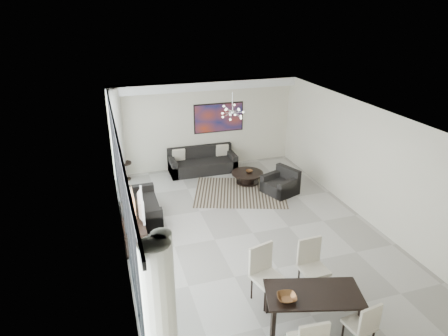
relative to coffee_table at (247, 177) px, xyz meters
name	(u,v)px	position (x,y,z in m)	size (l,w,h in m)	color
room_shell	(273,176)	(-0.43, -2.76, 1.26)	(6.00, 9.00, 2.90)	#A8A39B
window_wall	(127,195)	(-3.75, -2.76, 1.27)	(0.37, 8.95, 2.90)	white
soffit	(205,85)	(-0.89, 1.54, 2.58)	(5.98, 0.40, 0.26)	white
painting	(219,118)	(-0.39, 1.71, 1.46)	(1.68, 0.04, 0.98)	#A13216
chandelier	(232,112)	(-0.59, -0.26, 2.16)	(0.66, 0.66, 0.71)	silver
rug	(240,192)	(-0.43, -0.56, -0.19)	(2.61, 2.01, 0.01)	black
coffee_table	(247,177)	(0.00, 0.00, 0.00)	(0.98, 0.98, 0.34)	black
bowl_coffee	(249,171)	(0.06, 0.00, 0.18)	(0.22, 0.22, 0.07)	brown
sofa_main	(202,164)	(-1.09, 1.31, 0.07)	(2.16, 0.88, 0.79)	black
loveseat	(138,209)	(-3.44, -1.22, 0.09)	(0.93, 1.66, 0.83)	black
armchair	(281,185)	(0.69, -0.93, 0.05)	(1.07, 1.09, 0.72)	black
side_table	(125,168)	(-3.54, 1.39, 0.19)	(0.41, 0.41, 0.57)	black
tv_console	(133,227)	(-3.65, -2.06, 0.08)	(0.49, 1.75, 0.55)	black
television	(138,205)	(-3.49, -2.06, 0.63)	(0.97, 0.13, 0.56)	gray
dining_table	(313,297)	(-1.01, -5.81, 0.39)	(1.76, 1.20, 0.67)	black
dining_chair_se	(364,323)	(-0.50, -6.52, 0.33)	(0.47, 0.47, 0.91)	beige
dining_chair_nw	(264,269)	(-1.54, -4.93, 0.45)	(0.62, 0.62, 1.11)	beige
dining_chair_ne	(311,261)	(-0.57, -4.94, 0.42)	(0.51, 0.51, 1.07)	beige
bowl_dining	(287,298)	(-1.51, -5.82, 0.51)	(0.32, 0.32, 0.08)	brown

